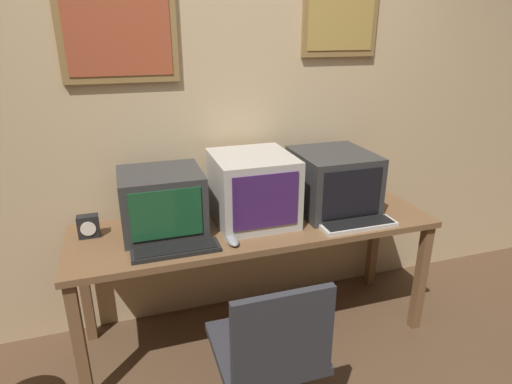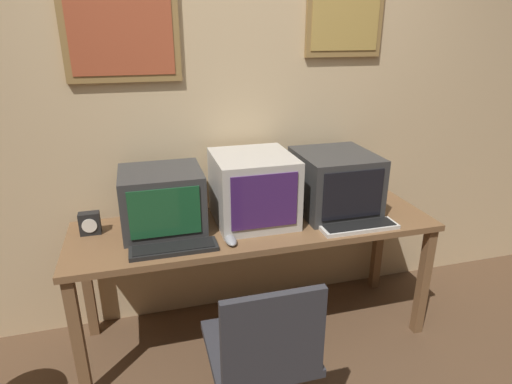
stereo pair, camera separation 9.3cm
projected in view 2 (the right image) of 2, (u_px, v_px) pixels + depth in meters
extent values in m
cube|color=#D1B284|center=(239.00, 116.00, 2.60)|extent=(8.00, 0.05, 2.60)
cube|color=olive|center=(121.00, 29.00, 2.23)|extent=(0.60, 0.02, 0.54)
cube|color=#AD4C2D|center=(121.00, 29.00, 2.22)|extent=(0.53, 0.01, 0.47)
cube|color=olive|center=(346.00, 9.00, 2.51)|extent=(0.49, 0.02, 0.54)
cube|color=#B79347|center=(347.00, 9.00, 2.50)|extent=(0.43, 0.01, 0.46)
cube|color=brown|center=(256.00, 227.00, 2.45)|extent=(2.06, 0.62, 0.04)
cube|color=brown|center=(78.00, 341.00, 2.10)|extent=(0.06, 0.06, 0.72)
cube|color=brown|center=(423.00, 282.00, 2.60)|extent=(0.06, 0.06, 0.72)
cube|color=brown|center=(87.00, 284.00, 2.57)|extent=(0.06, 0.06, 0.72)
cube|color=brown|center=(378.00, 243.00, 3.07)|extent=(0.06, 0.06, 0.72)
cube|color=#333333|center=(162.00, 200.00, 2.33)|extent=(0.44, 0.39, 0.34)
cube|color=#194C28|center=(165.00, 213.00, 2.15)|extent=(0.36, 0.01, 0.26)
cube|color=#B7B2A8|center=(253.00, 188.00, 2.44)|extent=(0.44, 0.46, 0.39)
cube|color=#3D1E56|center=(265.00, 202.00, 2.22)|extent=(0.36, 0.01, 0.30)
cube|color=#333333|center=(334.00, 182.00, 2.57)|extent=(0.44, 0.47, 0.36)
cube|color=black|center=(353.00, 195.00, 2.35)|extent=(0.36, 0.01, 0.27)
cube|color=black|center=(174.00, 249.00, 2.14)|extent=(0.44, 0.13, 0.02)
cube|color=black|center=(174.00, 246.00, 2.14)|extent=(0.40, 0.11, 0.00)
cube|color=beige|center=(359.00, 227.00, 2.38)|extent=(0.44, 0.13, 0.02)
cube|color=black|center=(359.00, 225.00, 2.37)|extent=(0.41, 0.11, 0.00)
ellipsoid|color=gray|center=(231.00, 240.00, 2.21)|extent=(0.06, 0.12, 0.04)
cube|color=black|center=(90.00, 223.00, 2.31)|extent=(0.11, 0.06, 0.12)
cylinder|color=white|center=(89.00, 226.00, 2.28)|extent=(0.08, 0.00, 0.08)
cube|color=#2D2D33|center=(259.00, 347.00, 1.92)|extent=(0.45, 0.45, 0.04)
cube|color=#2D2D33|center=(274.00, 338.00, 1.65)|extent=(0.42, 0.04, 0.40)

